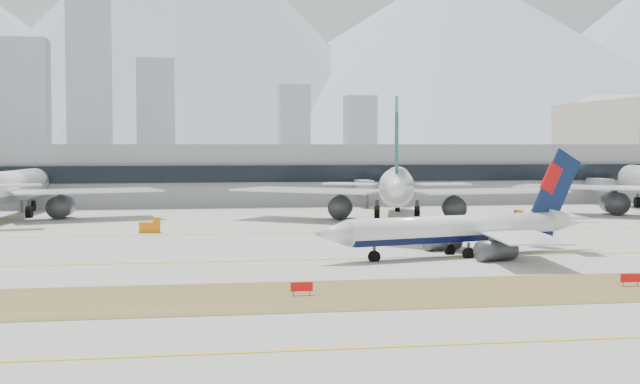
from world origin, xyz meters
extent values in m
plane|color=#9D9B92|center=(0.00, 0.00, 0.00)|extent=(3000.00, 3000.00, 0.00)
cube|color=brown|center=(0.00, -32.00, 0.02)|extent=(360.00, 18.00, 0.06)
cube|color=yellow|center=(0.00, -5.00, 0.03)|extent=(360.00, 0.45, 0.04)
cube|color=yellow|center=(0.00, -55.00, 0.03)|extent=(360.00, 0.45, 0.04)
cube|color=yellow|center=(0.00, 30.00, 0.03)|extent=(360.00, 0.45, 0.04)
cylinder|color=white|center=(20.07, -4.84, 3.76)|extent=(31.07, 11.45, 3.42)
cube|color=black|center=(20.07, -4.84, 2.82)|extent=(30.34, 10.80, 1.54)
cone|color=white|center=(2.67, -9.54, 3.76)|extent=(5.50, 4.55, 3.42)
cone|color=white|center=(38.51, 0.14, 4.19)|extent=(7.60, 5.11, 3.42)
cube|color=white|center=(21.49, 5.36, 3.25)|extent=(16.33, 18.10, 0.21)
cube|color=white|center=(36.10, 4.10, 4.44)|extent=(5.16, 5.67, 0.14)
cylinder|color=#3F4247|center=(20.61, 1.86, 1.37)|extent=(5.70, 3.83, 2.56)
cube|color=#3F4247|center=(20.61, 1.86, 2.39)|extent=(2.16, 0.81, 1.20)
cube|color=white|center=(26.43, -12.94, 3.25)|extent=(9.69, 17.66, 0.21)
cube|color=white|center=(38.41, -4.48, 4.44)|extent=(3.28, 4.93, 0.14)
cylinder|color=#3F4247|center=(23.91, -10.35, 1.37)|extent=(5.70, 3.83, 2.56)
cube|color=#3F4247|center=(23.91, -10.35, 2.39)|extent=(2.16, 0.81, 1.20)
cube|color=#0A1942|center=(36.42, -0.42, 8.96)|extent=(8.23, 2.50, 10.71)
cube|color=#B30B0C|center=(35.58, -0.65, 10.11)|extent=(3.78, 1.36, 4.59)
cylinder|color=#3F4247|center=(8.60, -7.94, 1.03)|extent=(0.41, 0.41, 2.05)
cylinder|color=black|center=(8.60, -7.94, 0.60)|extent=(1.64, 0.98, 1.54)
cylinder|color=#3F4247|center=(21.49, -6.76, 1.03)|extent=(0.41, 0.41, 2.05)
cylinder|color=black|center=(21.49, -6.76, 0.60)|extent=(1.64, 0.98, 1.54)
cylinder|color=#3F4247|center=(20.33, -2.47, 1.03)|extent=(0.41, 0.41, 2.05)
cylinder|color=black|center=(20.33, -2.47, 0.60)|extent=(1.64, 0.98, 1.54)
cylinder|color=white|center=(-48.91, 72.50, 6.56)|extent=(10.17, 45.48, 5.97)
cube|color=slate|center=(-48.91, 72.50, 4.92)|extent=(9.20, 44.50, 2.69)
cone|color=white|center=(-46.47, 98.39, 6.56)|extent=(6.59, 7.42, 5.97)
cube|color=white|center=(-33.49, 64.39, 5.67)|extent=(31.21, 20.77, 0.36)
cube|color=white|center=(-43.60, 46.19, 7.76)|extent=(9.11, 6.11, 0.24)
cylinder|color=#3F4247|center=(-38.56, 67.86, 2.39)|extent=(5.16, 7.91, 4.48)
cube|color=#3F4247|center=(-38.56, 67.86, 4.18)|extent=(0.74, 3.16, 2.09)
cylinder|color=#3F4247|center=(-47.30, 89.57, 1.79)|extent=(0.72, 0.72, 3.58)
cylinder|color=black|center=(-47.30, 89.57, 1.04)|extent=(1.29, 2.77, 2.69)
cylinder|color=#3F4247|center=(-45.17, 70.88, 1.79)|extent=(0.72, 0.72, 3.58)
cylinder|color=black|center=(-45.17, 70.88, 1.04)|extent=(1.29, 2.77, 2.69)
cylinder|color=white|center=(28.60, 57.52, 6.82)|extent=(18.03, 46.91, 6.20)
cube|color=slate|center=(28.60, 57.52, 5.12)|extent=(16.89, 45.77, 2.79)
cone|color=white|center=(35.54, 83.64, 6.82)|extent=(7.83, 8.52, 6.20)
cone|color=white|center=(21.24, 29.82, 7.60)|extent=(8.67, 11.66, 6.20)
cube|color=white|center=(43.02, 46.57, 5.89)|extent=(31.23, 17.23, 0.37)
cube|color=white|center=(29.54, 29.64, 8.06)|extent=(8.92, 5.03, 0.25)
cylinder|color=#3F4247|center=(38.42, 51.00, 2.48)|extent=(6.50, 8.75, 4.65)
cube|color=#3F4247|center=(38.42, 51.00, 4.34)|extent=(1.29, 3.27, 2.17)
cube|color=white|center=(10.65, 55.16, 5.89)|extent=(32.00, 28.78, 0.37)
cube|color=white|center=(13.95, 33.78, 8.06)|extent=(9.77, 8.54, 0.25)
cylinder|color=#3F4247|center=(16.84, 56.73, 2.48)|extent=(6.50, 8.75, 4.65)
cube|color=#3F4247|center=(16.84, 56.73, 4.34)|extent=(1.29, 3.27, 2.17)
cube|color=#145953|center=(22.08, 32.97, 14.96)|extent=(3.87, 12.68, 16.63)
cube|color=#B5B8BF|center=(22.41, 34.23, 16.77)|extent=(2.16, 5.83, 7.12)
cylinder|color=#3F4247|center=(33.17, 74.74, 1.86)|extent=(0.74, 0.74, 3.72)
cylinder|color=black|center=(33.17, 74.74, 1.09)|extent=(1.77, 2.98, 2.79)
cylinder|color=#3F4247|center=(24.37, 57.30, 1.86)|extent=(0.74, 0.74, 3.72)
cylinder|color=black|center=(24.37, 57.30, 1.09)|extent=(1.77, 2.98, 2.79)
cylinder|color=#3F4247|center=(32.16, 55.23, 1.86)|extent=(0.74, 0.74, 3.72)
cylinder|color=black|center=(32.16, 55.23, 1.09)|extent=(1.77, 2.98, 2.79)
cone|color=white|center=(94.56, 86.49, 6.89)|extent=(7.72, 8.45, 6.26)
cube|color=white|center=(70.42, 56.91, 5.95)|extent=(32.53, 28.51, 0.38)
cylinder|color=#3F4247|center=(76.61, 58.70, 2.50)|extent=(6.34, 8.74, 4.70)
cube|color=#3F4247|center=(76.61, 58.70, 4.38)|extent=(1.19, 3.31, 2.19)
cylinder|color=#3F4247|center=(92.48, 77.43, 1.88)|extent=(0.75, 0.75, 3.76)
cylinder|color=black|center=(92.48, 77.43, 1.10)|extent=(1.70, 2.99, 2.82)
cube|color=gray|center=(0.00, 115.00, 7.50)|extent=(280.00, 42.00, 15.00)
cube|color=black|center=(0.00, 93.50, 7.95)|extent=(280.00, 1.20, 4.00)
cube|color=beige|center=(110.00, 135.00, 14.10)|extent=(2.00, 57.00, 27.90)
cube|color=red|center=(-4.29, -32.00, 0.90)|extent=(2.20, 0.15, 0.90)
cylinder|color=orange|center=(-5.09, -32.00, 0.25)|extent=(0.10, 0.10, 0.50)
cylinder|color=orange|center=(-3.49, -32.00, 0.25)|extent=(0.10, 0.10, 0.50)
cube|color=red|center=(30.38, -32.00, 0.90)|extent=(2.20, 0.15, 0.90)
cylinder|color=orange|center=(29.58, -32.00, 0.25)|extent=(0.10, 0.10, 0.50)
cylinder|color=orange|center=(31.18, -32.00, 0.25)|extent=(0.10, 0.10, 0.50)
cube|color=orange|center=(46.23, 39.98, 0.90)|extent=(3.50, 2.00, 1.80)
cube|color=orange|center=(47.43, 39.98, 2.10)|extent=(1.20, 1.80, 1.00)
cylinder|color=black|center=(45.03, 39.18, 0.35)|extent=(0.70, 0.30, 0.70)
cylinder|color=black|center=(45.03, 40.78, 0.35)|extent=(0.70, 0.30, 0.70)
cylinder|color=black|center=(47.43, 39.18, 0.35)|extent=(0.70, 0.30, 0.70)
cylinder|color=black|center=(47.43, 40.78, 0.35)|extent=(0.70, 0.30, 0.70)
cube|color=orange|center=(-20.28, 34.81, 0.90)|extent=(3.50, 2.00, 1.80)
cube|color=orange|center=(-19.08, 34.81, 2.10)|extent=(1.20, 1.80, 1.00)
cylinder|color=black|center=(-21.48, 34.01, 0.35)|extent=(0.70, 0.30, 0.70)
cylinder|color=black|center=(-21.48, 35.61, 0.35)|extent=(0.70, 0.30, 0.70)
cylinder|color=black|center=(-19.08, 34.01, 0.35)|extent=(0.70, 0.30, 0.70)
cylinder|color=black|center=(-19.08, 35.61, 0.35)|extent=(0.70, 0.30, 0.70)
cube|color=#939CA8|center=(-105.00, 455.00, 40.00)|extent=(30.00, 27.00, 80.00)
cube|color=#939CA8|center=(-65.00, 450.00, 55.00)|extent=(26.00, 23.40, 110.00)
cube|color=#939CA8|center=(-25.00, 465.00, 35.00)|extent=(24.00, 21.60, 70.00)
cube|color=#939CA8|center=(65.00, 470.00, 27.50)|extent=(20.00, 18.00, 55.00)
cube|color=#939CA8|center=(110.00, 470.00, 24.00)|extent=(20.00, 18.00, 48.00)
cone|color=#9EA8B7|center=(0.00, 1400.00, 211.50)|extent=(900.00, 900.00, 470.00)
cone|color=#9EA8B7|center=(480.00, 1390.00, 157.50)|extent=(1120.00, 1120.00, 350.00)
camera|label=1|loc=(-16.95, -117.42, 14.70)|focal=50.00mm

